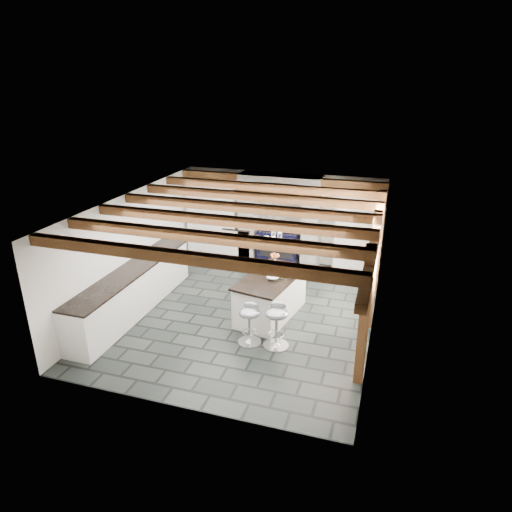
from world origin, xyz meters
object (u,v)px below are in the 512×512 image
(range_cooker, at_px, (279,247))
(bar_stool_near, at_px, (276,320))
(kitchen_island, at_px, (271,295))
(bar_stool_far, at_px, (250,319))

(range_cooker, xyz_separation_m, bar_stool_near, (0.92, -3.69, 0.06))
(kitchen_island, relative_size, bar_stool_far, 2.38)
(range_cooker, distance_m, bar_stool_far, 3.75)
(range_cooker, xyz_separation_m, kitchen_island, (0.52, -2.63, -0.03))
(range_cooker, bearing_deg, kitchen_island, -78.85)
(kitchen_island, xyz_separation_m, bar_stool_near, (0.40, -1.06, 0.09))
(kitchen_island, bearing_deg, bar_stool_far, -83.98)
(range_cooker, relative_size, kitchen_island, 0.53)
(bar_stool_far, bearing_deg, kitchen_island, 80.54)
(bar_stool_near, xyz_separation_m, bar_stool_far, (-0.49, -0.03, -0.04))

